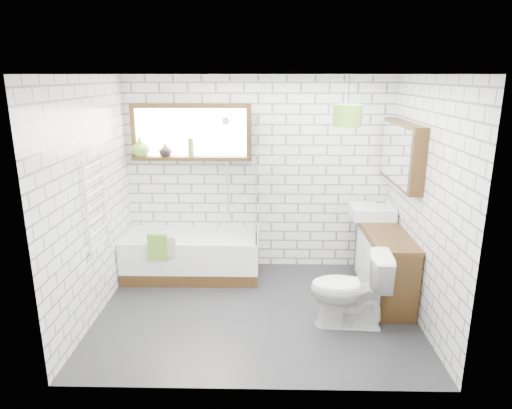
{
  "coord_description": "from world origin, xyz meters",
  "views": [
    {
      "loc": [
        0.1,
        -4.5,
        2.49
      ],
      "look_at": [
        -0.01,
        0.25,
        1.15
      ],
      "focal_mm": 32.0,
      "sensor_mm": 36.0,
      "label": 1
    }
  ],
  "objects_px": {
    "bathtub": "(192,255)",
    "toilet": "(349,289)",
    "basin": "(372,212)",
    "pendant": "(347,115)",
    "vanity": "(384,263)"
  },
  "relations": [
    {
      "from": "bathtub",
      "to": "toilet",
      "type": "height_order",
      "value": "toilet"
    },
    {
      "from": "bathtub",
      "to": "toilet",
      "type": "relative_size",
      "value": 2.12
    },
    {
      "from": "basin",
      "to": "toilet",
      "type": "distance_m",
      "value": 1.37
    },
    {
      "from": "basin",
      "to": "pendant",
      "type": "bearing_deg",
      "value": -125.09
    },
    {
      "from": "vanity",
      "to": "basin",
      "type": "relative_size",
      "value": 2.69
    },
    {
      "from": "basin",
      "to": "vanity",
      "type": "bearing_deg",
      "value": -83.16
    },
    {
      "from": "vanity",
      "to": "bathtub",
      "type": "bearing_deg",
      "value": 168.22
    },
    {
      "from": "bathtub",
      "to": "basin",
      "type": "distance_m",
      "value": 2.33
    },
    {
      "from": "basin",
      "to": "pendant",
      "type": "distance_m",
      "value": 1.5
    },
    {
      "from": "vanity",
      "to": "toilet",
      "type": "distance_m",
      "value": 0.88
    },
    {
      "from": "vanity",
      "to": "pendant",
      "type": "height_order",
      "value": "pendant"
    },
    {
      "from": "bathtub",
      "to": "pendant",
      "type": "xyz_separation_m",
      "value": [
        1.77,
        -0.68,
        1.83
      ]
    },
    {
      "from": "vanity",
      "to": "toilet",
      "type": "relative_size",
      "value": 1.72
    },
    {
      "from": "pendant",
      "to": "bathtub",
      "type": "bearing_deg",
      "value": 159.06
    },
    {
      "from": "basin",
      "to": "pendant",
      "type": "relative_size",
      "value": 1.71
    }
  ]
}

